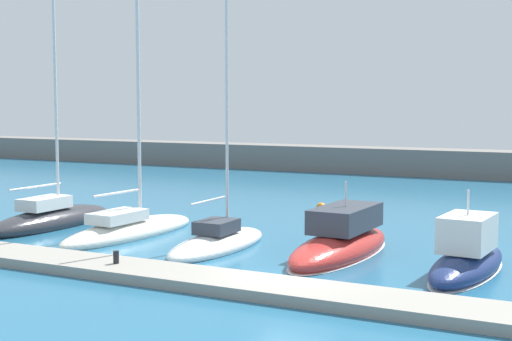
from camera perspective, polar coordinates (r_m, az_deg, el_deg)
The scene contains 10 objects.
ground_plane at distance 24.13m, azimuth 2.69°, elevation -8.65°, with size 120.00×120.00×0.00m, color #236084.
dock_pier at distance 22.61m, azimuth 0.89°, elevation -9.14°, with size 33.97×2.24×0.35m, color gray.
breakwater_seawall at distance 59.46m, azimuth 17.72°, elevation 0.45°, with size 108.00×3.36×2.14m, color slate.
sailboat_charcoal_nearest at distance 35.78m, azimuth -15.66°, elevation -3.62°, with size 2.18×7.79×12.98m.
sailboat_ivory_second at distance 32.66m, azimuth -9.85°, elevation -4.47°, with size 2.70×8.42×15.09m.
sailboat_white_third at distance 29.47m, azimuth -2.99°, elevation -5.61°, with size 2.34×6.75×10.38m.
motorboat_red_fourth at distance 28.33m, azimuth 6.68°, elevation -5.60°, with size 2.63×7.89×3.18m.
motorboat_navy_fifth at distance 26.11m, azimuth 16.17°, elevation -6.52°, with size 2.28×6.63×3.16m.
mooring_buoy_orange at distance 40.99m, azimuth 5.12°, elevation -2.90°, with size 0.56×0.56×0.56m, color orange.
dock_bollard at distance 25.53m, azimuth -10.86°, elevation -6.65°, with size 0.20×0.20×0.44m, color black.
Camera 1 is at (9.70, -21.32, 5.80)m, focal length 51.26 mm.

